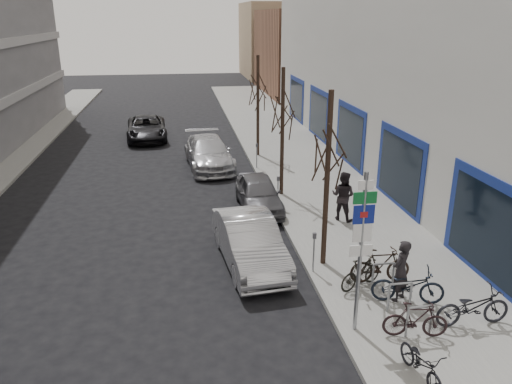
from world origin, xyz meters
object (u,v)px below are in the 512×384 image
object	(u,v)px
bike_rack	(400,293)
highway_sign_pole	(361,244)
parked_car_front	(250,242)
parked_car_mid	(259,193)
parked_car_back	(209,153)
bike_near_right	(415,319)
bike_near_left	(422,360)
pedestrian_far	(343,196)
bike_mid_inner	(361,272)
tree_near	(329,139)
meter_back	(257,153)
tree_far	(258,82)
lane_car	(147,128)
pedestrian_near	(401,271)
bike_far_inner	(380,265)
meter_front	(314,248)
bike_far_curb	(473,304)
bike_mid_curb	(408,283)
tree_mid	(283,102)
meter_mid	(278,189)

from	to	relation	value
bike_rack	highway_sign_pole	bearing A→B (deg)	-156.41
bike_rack	parked_car_front	world-z (taller)	parked_car_front
parked_car_mid	parked_car_back	xyz separation A→B (m)	(-1.60, 6.30, 0.09)
bike_near_right	parked_car_mid	bearing A→B (deg)	25.46
bike_near_left	pedestrian_far	xyz separation A→B (m)	(1.12, 8.74, 0.48)
bike_mid_inner	pedestrian_far	size ratio (longest dim) A/B	0.81
tree_near	meter_back	xyz separation A→B (m)	(-0.45, 10.50, -3.19)
tree_far	bike_near_left	xyz separation A→B (m)	(0.56, -18.43, -3.48)
parked_car_mid	pedestrian_far	size ratio (longest dim) A/B	2.10
lane_car	pedestrian_near	distance (m)	22.09
parked_car_back	pedestrian_far	world-z (taller)	pedestrian_far
pedestrian_far	tree_near	bearing A→B (deg)	104.14
bike_rack	lane_car	distance (m)	22.51
highway_sign_pole	bike_far_inner	bearing A→B (deg)	55.08
meter_front	bike_far_curb	size ratio (longest dim) A/B	0.66
parked_car_front	tree_near	bearing A→B (deg)	-20.38
highway_sign_pole	bike_near_right	size ratio (longest dim) A/B	2.68
parked_car_front	bike_rack	bearing A→B (deg)	-51.33
highway_sign_pole	meter_front	size ratio (longest dim) A/B	3.31
meter_back	parked_car_mid	distance (m)	5.35
pedestrian_far	meter_front	bearing A→B (deg)	101.85
tree_near	pedestrian_far	world-z (taller)	tree_near
meter_back	tree_far	bearing A→B (deg)	79.80
pedestrian_far	meter_back	bearing A→B (deg)	-32.36
tree_near	parked_car_front	bearing A→B (deg)	165.52
bike_near_right	pedestrian_near	distance (m)	1.72
bike_mid_curb	parked_car_front	size ratio (longest dim) A/B	0.41
bike_rack	bike_far_inner	world-z (taller)	bike_far_inner
meter_back	bike_near_left	bearing A→B (deg)	-86.37
highway_sign_pole	bike_far_curb	distance (m)	3.40
lane_car	pedestrian_near	world-z (taller)	pedestrian_near
parked_car_front	pedestrian_far	world-z (taller)	pedestrian_far
bike_far_inner	parked_car_back	world-z (taller)	parked_car_back
tree_mid	bike_mid_curb	world-z (taller)	tree_mid
meter_back	bike_far_inner	world-z (taller)	meter_back
parked_car_back	highway_sign_pole	bearing A→B (deg)	-84.85
parked_car_front	bike_far_inner	bearing A→B (deg)	-35.41
bike_far_inner	tree_near	bearing A→B (deg)	44.23
bike_mid_curb	pedestrian_near	bearing A→B (deg)	60.72
tree_mid	meter_back	distance (m)	5.13
tree_near	tree_far	size ratio (longest dim) A/B	1.00
meter_back	lane_car	size ratio (longest dim) A/B	0.25
pedestrian_near	bike_mid_inner	bearing A→B (deg)	-82.67
meter_mid	tree_near	bearing A→B (deg)	-84.86
bike_near_right	lane_car	bearing A→B (deg)	29.75
bike_near_right	meter_front	bearing A→B (deg)	35.26
highway_sign_pole	bike_rack	size ratio (longest dim) A/B	1.86
bike_mid_curb	bike_near_right	bearing A→B (deg)	177.71
bike_near_right	lane_car	xyz separation A→B (m)	(-7.39, 22.34, 0.09)
meter_back	parked_car_mid	bearing A→B (deg)	-98.06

